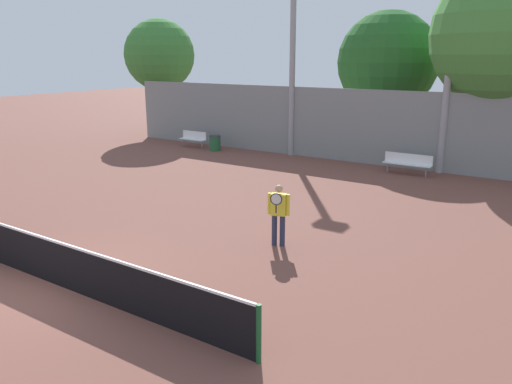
# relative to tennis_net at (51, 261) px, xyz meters

# --- Properties ---
(ground_plane) EXTENTS (100.00, 100.00, 0.00)m
(ground_plane) POSITION_rel_tennis_net_xyz_m (0.00, 0.00, -0.54)
(ground_plane) COLOR brown
(tennis_net) EXTENTS (10.84, 0.09, 1.06)m
(tennis_net) POSITION_rel_tennis_net_xyz_m (0.00, 0.00, 0.00)
(tennis_net) COLOR #195128
(tennis_net) RESTS_ON ground_plane
(tennis_player) EXTENTS (0.57, 0.48, 1.65)m
(tennis_player) POSITION_rel_tennis_net_xyz_m (2.97, 4.66, 0.40)
(tennis_player) COLOR #282D47
(tennis_player) RESTS_ON ground_plane
(bench_courtside_near) EXTENTS (1.62, 0.40, 0.86)m
(bench_courtside_near) POSITION_rel_tennis_net_xyz_m (-8.34, 14.68, -0.00)
(bench_courtside_near) COLOR white
(bench_courtside_near) RESTS_ON ground_plane
(bench_courtside_far) EXTENTS (2.01, 0.40, 0.86)m
(bench_courtside_far) POSITION_rel_tennis_net_xyz_m (3.34, 14.68, -0.00)
(bench_courtside_far) COLOR white
(bench_courtside_far) RESTS_ON ground_plane
(light_pole_near_left) EXTENTS (0.90, 0.60, 10.66)m
(light_pole_near_left) POSITION_rel_tennis_net_xyz_m (4.39, 15.77, 5.41)
(light_pole_near_left) COLOR #939399
(light_pole_near_left) RESTS_ON ground_plane
(light_pole_far_right) EXTENTS (0.90, 0.60, 8.38)m
(light_pole_far_right) POSITION_rel_tennis_net_xyz_m (-2.87, 15.73, 4.32)
(light_pole_far_right) COLOR #939399
(light_pole_far_right) RESTS_ON ground_plane
(trash_bin) EXTENTS (0.61, 0.61, 0.80)m
(trash_bin) POSITION_rel_tennis_net_xyz_m (-6.73, 14.49, -0.14)
(trash_bin) COLOR #235B33
(trash_bin) RESTS_ON ground_plane
(back_fence) EXTENTS (25.84, 0.06, 3.38)m
(back_fence) POSITION_rel_tennis_net_xyz_m (0.00, 15.79, 1.15)
(back_fence) COLOR gray
(back_fence) RESTS_ON ground_plane
(tree_green_tall) EXTENTS (4.28, 4.28, 7.01)m
(tree_green_tall) POSITION_rel_tennis_net_xyz_m (-13.08, 17.32, 4.32)
(tree_green_tall) COLOR brown
(tree_green_tall) RESTS_ON ground_plane
(tree_green_broad) EXTENTS (6.04, 6.04, 8.67)m
(tree_green_broad) POSITION_rel_tennis_net_xyz_m (6.12, 17.45, 5.11)
(tree_green_broad) COLOR brown
(tree_green_broad) RESTS_ON ground_plane
(tree_dark_dense) EXTENTS (5.11, 5.11, 7.07)m
(tree_dark_dense) POSITION_rel_tennis_net_xyz_m (0.46, 19.74, 3.97)
(tree_dark_dense) COLOR brown
(tree_dark_dense) RESTS_ON ground_plane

